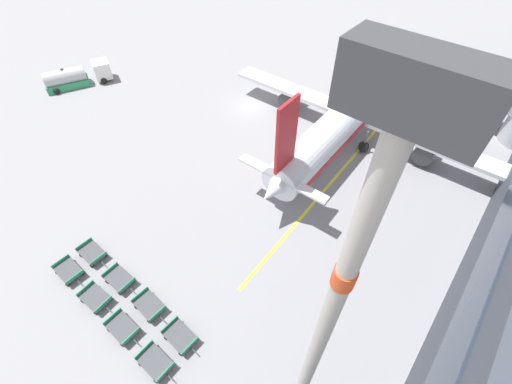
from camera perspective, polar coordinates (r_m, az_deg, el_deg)
ground_plane at (r=48.12m, az=-0.95°, el=13.92°), size 500.00×500.00×0.00m
jet_bridge at (r=51.62m, az=33.45°, el=13.65°), size 20.97×6.56×6.50m
airplane at (r=43.68m, az=16.68°, el=13.62°), size 33.89×38.59×12.29m
fuel_tanker_primary at (r=58.69m, az=-27.89°, el=16.55°), size 6.19×9.40×2.91m
baggage_dolly_row_near_col_a at (r=34.01m, az=-28.77°, el=-11.42°), size 3.16×1.78×0.92m
baggage_dolly_row_near_col_b at (r=31.64m, az=-25.21°, el=-15.67°), size 3.18×1.84×0.92m
baggage_dolly_row_near_col_c at (r=29.70m, az=-21.37°, el=-20.30°), size 3.15×1.75×0.92m
baggage_dolly_row_near_col_d at (r=28.07m, az=-16.46°, el=-25.52°), size 3.14×1.75×0.92m
baggage_dolly_row_mid_a_col_a at (r=34.19m, az=-25.64°, el=-9.13°), size 3.15×1.75×0.92m
baggage_dolly_row_mid_a_col_b at (r=31.77m, az=-21.82°, el=-13.29°), size 3.16×1.78×0.92m
baggage_dolly_row_mid_a_col_c at (r=29.82m, az=-17.37°, el=-17.57°), size 3.18×1.82×0.92m
baggage_dolly_row_mid_a_col_d at (r=28.27m, az=-12.54°, el=-22.41°), size 3.17×1.81×0.92m
apron_light_mast at (r=12.87m, az=9.91°, el=-24.64°), size 2.00×0.70×24.76m
stand_guidance_stripe at (r=39.05m, az=13.59°, el=2.96°), size 1.43×34.92×0.01m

